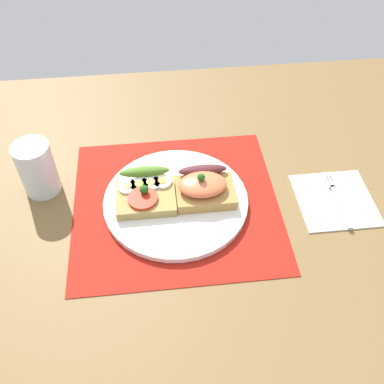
{
  "coord_description": "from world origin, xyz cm",
  "views": [
    {
      "loc": [
        -2.83,
        -53.41,
        61.9
      ],
      "look_at": [
        3.0,
        0.0,
        2.95
      ],
      "focal_mm": 41.05,
      "sensor_mm": 36.0,
      "label": 1
    }
  ],
  "objects_px": {
    "plate": "(176,201)",
    "sandwich_salmon": "(204,188)",
    "fork": "(337,197)",
    "napkin": "(335,199)",
    "sandwich_egg_tomato": "(145,191)",
    "drinking_glass": "(37,168)"
  },
  "relations": [
    {
      "from": "plate",
      "to": "sandwich_egg_tomato",
      "type": "bearing_deg",
      "value": 167.95
    },
    {
      "from": "sandwich_egg_tomato",
      "to": "plate",
      "type": "bearing_deg",
      "value": -12.05
    },
    {
      "from": "plate",
      "to": "fork",
      "type": "xyz_separation_m",
      "value": [
        0.3,
        -0.02,
        -0.0
      ]
    },
    {
      "from": "plate",
      "to": "fork",
      "type": "relative_size",
      "value": 1.91
    },
    {
      "from": "fork",
      "to": "napkin",
      "type": "bearing_deg",
      "value": -145.46
    },
    {
      "from": "sandwich_salmon",
      "to": "fork",
      "type": "relative_size",
      "value": 0.77
    },
    {
      "from": "sandwich_salmon",
      "to": "napkin",
      "type": "height_order",
      "value": "sandwich_salmon"
    },
    {
      "from": "plate",
      "to": "sandwich_salmon",
      "type": "height_order",
      "value": "sandwich_salmon"
    },
    {
      "from": "sandwich_salmon",
      "to": "drinking_glass",
      "type": "distance_m",
      "value": 0.31
    },
    {
      "from": "plate",
      "to": "drinking_glass",
      "type": "height_order",
      "value": "drinking_glass"
    },
    {
      "from": "sandwich_salmon",
      "to": "drinking_glass",
      "type": "xyz_separation_m",
      "value": [
        -0.3,
        0.07,
        0.02
      ]
    },
    {
      "from": "sandwich_salmon",
      "to": "napkin",
      "type": "bearing_deg",
      "value": -5.93
    },
    {
      "from": "sandwich_egg_tomato",
      "to": "drinking_glass",
      "type": "xyz_separation_m",
      "value": [
        -0.19,
        0.06,
        0.02
      ]
    },
    {
      "from": "drinking_glass",
      "to": "fork",
      "type": "bearing_deg",
      "value": -9.18
    },
    {
      "from": "sandwich_egg_tomato",
      "to": "drinking_glass",
      "type": "height_order",
      "value": "drinking_glass"
    },
    {
      "from": "plate",
      "to": "sandwich_salmon",
      "type": "distance_m",
      "value": 0.06
    },
    {
      "from": "sandwich_salmon",
      "to": "napkin",
      "type": "xyz_separation_m",
      "value": [
        0.24,
        -0.03,
        -0.03
      ]
    },
    {
      "from": "sandwich_salmon",
      "to": "fork",
      "type": "xyz_separation_m",
      "value": [
        0.25,
        -0.02,
        -0.03
      ]
    },
    {
      "from": "sandwich_salmon",
      "to": "fork",
      "type": "distance_m",
      "value": 0.25
    },
    {
      "from": "sandwich_salmon",
      "to": "drinking_glass",
      "type": "height_order",
      "value": "drinking_glass"
    },
    {
      "from": "sandwich_egg_tomato",
      "to": "drinking_glass",
      "type": "distance_m",
      "value": 0.2
    },
    {
      "from": "sandwich_salmon",
      "to": "drinking_glass",
      "type": "relative_size",
      "value": 1.0
    }
  ]
}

